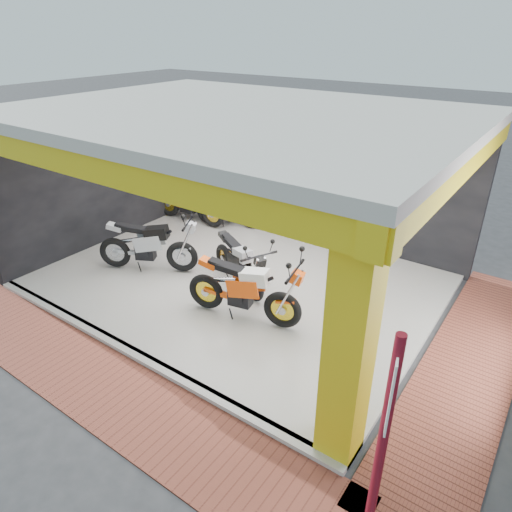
{
  "coord_description": "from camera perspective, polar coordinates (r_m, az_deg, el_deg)",
  "views": [
    {
      "loc": [
        5.32,
        -4.87,
        5.09
      ],
      "look_at": [
        0.57,
        1.84,
        0.9
      ],
      "focal_mm": 32.0,
      "sensor_mm": 36.0,
      "label": 1
    }
  ],
  "objects": [
    {
      "name": "header_beam_right",
      "position": [
        7.22,
        24.02,
        10.36
      ],
      "size": [
        0.3,
        6.4,
        0.4
      ],
      "primitive_type": "cube",
      "color": "yellow",
      "rests_on": "corner_column"
    },
    {
      "name": "showroom_floor",
      "position": [
        10.04,
        -2.14,
        -3.13
      ],
      "size": [
        8.0,
        6.0,
        0.1
      ],
      "primitive_type": "cube",
      "color": "white",
      "rests_on": "ground"
    },
    {
      "name": "signpost",
      "position": [
        5.02,
        15.71,
        -20.56
      ],
      "size": [
        0.12,
        0.37,
        2.67
      ],
      "rotation": [
        0.0,
        0.0,
        0.28
      ],
      "color": "maroon",
      "rests_on": "ground"
    },
    {
      "name": "moto_hero",
      "position": [
        8.1,
        3.4,
        -4.65
      ],
      "size": [
        2.56,
        1.37,
        1.48
      ],
      "primitive_type": null,
      "rotation": [
        0.0,
        0.0,
        0.2
      ],
      "color": "#FF500A",
      "rests_on": "showroom_floor"
    },
    {
      "name": "floor_kerb",
      "position": [
        8.28,
        -15.16,
        -11.63
      ],
      "size": [
        8.0,
        0.2,
        0.1
      ],
      "primitive_type": "cube",
      "color": "white",
      "rests_on": "ground"
    },
    {
      "name": "showroom_ceiling",
      "position": [
        8.81,
        -2.56,
        17.26
      ],
      "size": [
        8.4,
        6.4,
        0.2
      ],
      "primitive_type": "cube",
      "color": "beige",
      "rests_on": "corner_column"
    },
    {
      "name": "moto_row_c",
      "position": [
        12.34,
        -5.52,
        6.72
      ],
      "size": [
        2.47,
        1.04,
        1.48
      ],
      "primitive_type": null,
      "rotation": [
        0.0,
        0.0,
        0.06
      ],
      "color": "#B02112",
      "rests_on": "showroom_floor"
    },
    {
      "name": "left_wall",
      "position": [
        12.13,
        -18.15,
        9.69
      ],
      "size": [
        0.2,
        6.2,
        3.5
      ],
      "primitive_type": "cube",
      "color": "black",
      "rests_on": "ground"
    },
    {
      "name": "moto_row_a",
      "position": [
        8.94,
        -0.21,
        -2.03
      ],
      "size": [
        2.27,
        1.62,
        1.3
      ],
      "primitive_type": null,
      "rotation": [
        0.0,
        0.0,
        -0.44
      ],
      "color": "black",
      "rests_on": "showroom_floor"
    },
    {
      "name": "back_wall",
      "position": [
        11.78,
        7.01,
        10.34
      ],
      "size": [
        8.2,
        0.2,
        3.5
      ],
      "primitive_type": "cube",
      "color": "black",
      "rests_on": "ground"
    },
    {
      "name": "paver_front",
      "position": [
        7.97,
        -19.46,
        -14.46
      ],
      "size": [
        9.0,
        1.4,
        0.03
      ],
      "primitive_type": "cube",
      "color": "brown",
      "rests_on": "ground"
    },
    {
      "name": "corner_column",
      "position": [
        5.53,
        11.66,
        -10.81
      ],
      "size": [
        0.5,
        0.5,
        3.5
      ],
      "primitive_type": "cube",
      "color": "yellow",
      "rests_on": "ground"
    },
    {
      "name": "paver_right",
      "position": [
        8.55,
        25.09,
        -12.41
      ],
      "size": [
        1.4,
        7.0,
        0.03
      ],
      "primitive_type": "cube",
      "color": "brown",
      "rests_on": "ground"
    },
    {
      "name": "moto_row_d",
      "position": [
        12.25,
        -0.57,
        6.04
      ],
      "size": [
        2.11,
        1.33,
        1.21
      ],
      "primitive_type": null,
      "rotation": [
        0.0,
        0.0,
        0.33
      ],
      "color": "#B1B4B9",
      "rests_on": "showroom_floor"
    },
    {
      "name": "header_beam_front",
      "position": [
        6.82,
        -18.33,
        10.44
      ],
      "size": [
        8.4,
        0.3,
        0.4
      ],
      "primitive_type": "cube",
      "color": "yellow",
      "rests_on": "corner_column"
    },
    {
      "name": "moto_row_b",
      "position": [
        10.1,
        -9.37,
        1.7
      ],
      "size": [
        2.54,
        1.91,
        1.47
      ],
      "primitive_type": null,
      "rotation": [
        0.0,
        0.0,
        0.49
      ],
      "color": "#ABAEB3",
      "rests_on": "showroom_floor"
    },
    {
      "name": "ground",
      "position": [
        8.83,
        -10.1,
        -8.7
      ],
      "size": [
        80.0,
        80.0,
        0.0
      ],
      "primitive_type": "plane",
      "color": "#2D2D30",
      "rests_on": "ground"
    }
  ]
}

